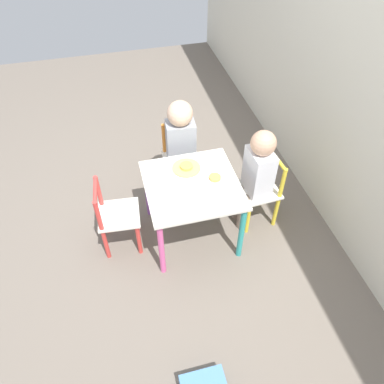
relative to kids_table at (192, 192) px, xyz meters
The scene contains 10 objects.
ground_plane 0.41m from the kids_table, ahead, with size 6.00×6.00×0.00m, color #6B6056.
house_wall 1.34m from the kids_table, 90.00° to the left, with size 6.00×0.06×2.60m.
kids_table is the anchor object (origin of this frame).
chair_orange 0.52m from the kids_table, behind, with size 0.28×0.28×0.53m.
chair_yellow 0.52m from the kids_table, 93.78° to the left, with size 0.28×0.28×0.53m.
chair_red 0.52m from the kids_table, 94.75° to the right, with size 0.28×0.28×0.53m.
child_left 0.44m from the kids_table, behind, with size 0.23×0.21×0.78m.
child_back 0.44m from the kids_table, 93.78° to the left, with size 0.21×0.22×0.77m.
plate_left 0.17m from the kids_table, behind, with size 0.18×0.18×0.03m.
plate_back 0.17m from the kids_table, 90.00° to the left, with size 0.17×0.17×0.03m.
Camera 1 is at (1.60, -0.41, 2.08)m, focal length 35.00 mm.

